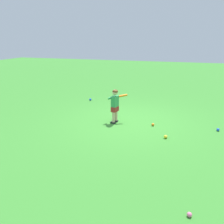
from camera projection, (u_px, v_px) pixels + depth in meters
ground_plane at (130, 121)px, 7.38m from camera, size 40.00×40.00×0.00m
child_batter at (115, 103)px, 7.08m from camera, size 0.58×0.45×1.08m
play_ball_midfield at (189, 215)px, 3.44m from camera, size 0.08×0.08×0.08m
play_ball_far_left at (218, 130)px, 6.60m from camera, size 0.09×0.09×0.09m
play_ball_near_batter at (166, 137)px, 6.12m from camera, size 0.10×0.10×0.10m
play_ball_center_lawn at (90, 99)px, 9.81m from camera, size 0.10×0.10×0.10m
play_ball_far_right at (153, 125)px, 6.99m from camera, size 0.09×0.09×0.09m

